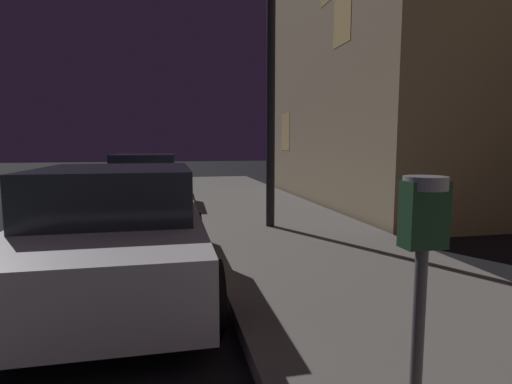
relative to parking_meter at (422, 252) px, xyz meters
The scene contains 5 objects.
parking_meter is the anchor object (origin of this frame).
car_white 3.68m from the parking_meter, 117.43° to the left, with size 2.13×4.13×1.43m.
car_blue 9.96m from the parking_meter, 99.73° to the left, with size 2.16×4.34×1.43m.
street_lamp 6.37m from the parking_meter, 82.19° to the left, with size 0.44×0.44×5.60m.
building_mid 12.08m from the parking_meter, 54.15° to the left, with size 7.77×8.93×10.68m.
Camera 1 is at (3.43, -1.37, 1.69)m, focal length 28.29 mm.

